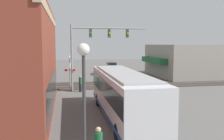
% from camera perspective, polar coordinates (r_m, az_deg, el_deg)
% --- Properties ---
extents(ground_plane, '(120.00, 120.00, 0.00)m').
position_cam_1_polar(ground_plane, '(24.01, 5.44, -6.26)').
color(ground_plane, '#605E5B').
extents(shop_building, '(12.00, 9.19, 5.00)m').
position_cam_1_polar(shop_building, '(40.96, 15.42, 2.13)').
color(shop_building, gray).
rests_on(shop_building, ground).
extents(city_bus, '(11.83, 2.59, 3.21)m').
position_cam_1_polar(city_bus, '(16.98, 2.32, -5.21)').
color(city_bus, silver).
rests_on(city_bus, ground).
extents(traffic_signal_gantry, '(0.42, 8.25, 7.18)m').
position_cam_1_polar(traffic_signal_gantry, '(27.18, -3.97, 6.54)').
color(traffic_signal_gantry, gray).
rests_on(traffic_signal_gantry, ground).
extents(crossing_signal, '(1.41, 1.18, 3.81)m').
position_cam_1_polar(crossing_signal, '(27.08, -9.57, -0.01)').
color(crossing_signal, gray).
rests_on(crossing_signal, ground).
extents(streetlamp, '(0.44, 0.44, 5.09)m').
position_cam_1_polar(streetlamp, '(9.04, -6.41, -7.01)').
color(streetlamp, '#38383A').
rests_on(streetlamp, ground).
extents(rail_track_near, '(2.60, 60.00, 0.15)m').
position_cam_1_polar(rail_track_near, '(29.71, 2.22, -3.83)').
color(rail_track_near, '#332D28').
rests_on(rail_track_near, ground).
extents(rail_track_far, '(2.60, 60.00, 0.15)m').
position_cam_1_polar(rail_track_far, '(32.80, 0.97, -2.90)').
color(rail_track_far, '#332D28').
rests_on(rail_track_far, ground).
extents(parked_car_white, '(4.61, 1.82, 1.55)m').
position_cam_1_polar(parked_car_white, '(34.16, 0.12, -1.38)').
color(parked_car_white, silver).
rests_on(parked_car_white, ground).
extents(parked_car_black, '(4.89, 1.82, 1.53)m').
position_cam_1_polar(parked_car_black, '(41.75, -1.87, -0.06)').
color(parked_car_black, black).
rests_on(parked_car_black, ground).
extents(parked_car_silver, '(4.40, 1.82, 1.45)m').
position_cam_1_polar(parked_car_silver, '(50.34, -0.17, 0.92)').
color(parked_car_silver, '#B7B7BC').
rests_on(parked_car_silver, ground).
extents(pedestrian_at_crossing, '(0.34, 0.34, 1.76)m').
position_cam_1_polar(pedestrian_at_crossing, '(26.64, -7.25, -3.10)').
color(pedestrian_at_crossing, black).
rests_on(pedestrian_at_crossing, ground).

